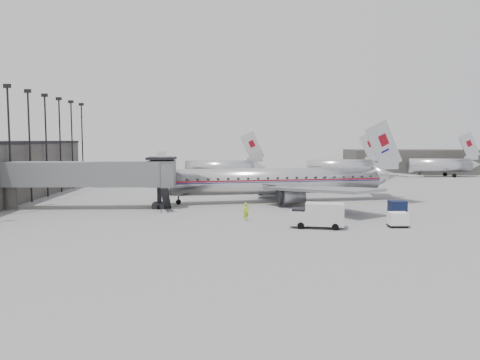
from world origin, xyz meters
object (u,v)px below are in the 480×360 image
object	(u,v)px
baggage_cart_navy	(397,207)
ramp_worker	(246,212)
airliner	(282,181)
service_van	(318,215)
baggage_cart_white	(398,219)

from	to	relation	value
baggage_cart_navy	ramp_worker	size ratio (longest dim) A/B	1.02
airliner	service_van	bearing A→B (deg)	-96.42
baggage_cart_navy	airliner	bearing A→B (deg)	136.70
airliner	ramp_worker	world-z (taller)	airliner
baggage_cart_navy	baggage_cart_white	distance (m)	8.41
airliner	baggage_cart_navy	bearing A→B (deg)	-52.91
service_van	baggage_cart_navy	bearing A→B (deg)	50.10
airliner	ramp_worker	bearing A→B (deg)	-120.12
service_van	ramp_worker	distance (m)	7.87
baggage_cart_navy	baggage_cart_white	xyz separation A→B (m)	(-2.94, -7.88, -0.04)
baggage_cart_white	ramp_worker	xyz separation A→B (m)	(-14.63, 4.00, 0.18)
baggage_cart_white	ramp_worker	distance (m)	15.17
service_van	baggage_cart_white	xyz separation A→B (m)	(7.91, 0.09, -0.49)
service_van	baggage_cart_navy	distance (m)	13.47
service_van	baggage_cart_white	distance (m)	7.92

